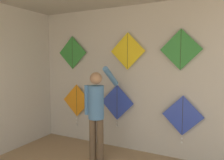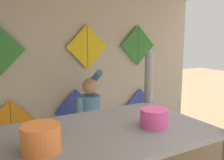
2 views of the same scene
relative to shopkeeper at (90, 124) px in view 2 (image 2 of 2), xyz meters
name	(u,v)px [view 2 (image 2 of 2)]	position (x,y,z in m)	size (l,w,h in m)	color
back_panel	(79,81)	(0.16, 0.78, 0.46)	(4.57, 0.06, 2.80)	beige
shopkeeper	(90,124)	(0.00, 0.00, 0.00)	(0.42, 0.61, 1.67)	brown
kite_0	(11,126)	(-0.91, 0.68, -0.08)	(0.71, 0.04, 0.92)	orange
kite_1	(76,112)	(0.07, 0.68, -0.03)	(0.71, 0.04, 0.85)	blue
kite_2	(140,108)	(1.33, 0.68, -0.15)	(0.71, 0.04, 0.85)	blue
kite_4	(87,47)	(0.29, 0.68, 1.00)	(0.71, 0.01, 0.71)	yellow
kite_5	(138,45)	(1.26, 0.68, 1.01)	(0.71, 0.01, 0.71)	#338C38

